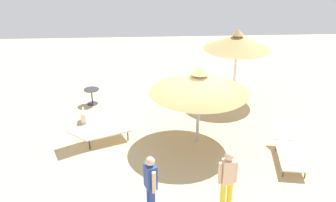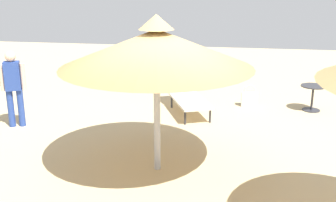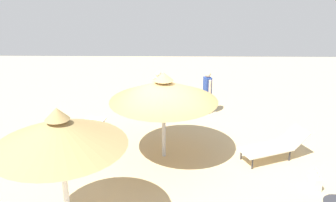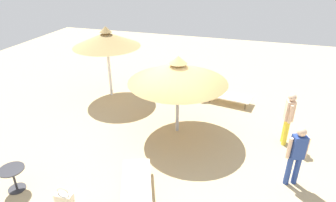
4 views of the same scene
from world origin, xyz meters
name	(u,v)px [view 4 (image 4 of 4)]	position (x,y,z in m)	size (l,w,h in m)	color
ground	(173,134)	(0.00, 0.00, -0.05)	(24.00, 24.00, 0.10)	tan
parasol_umbrella_back	(106,39)	(3.08, -1.95, 2.20)	(2.46, 2.46, 2.68)	white
parasol_umbrella_edge	(178,73)	(-0.09, -0.16, 1.93)	(2.88, 2.88, 2.42)	#B2B2B7
lounge_chair_near_right	(136,187)	(0.00, 2.87, 0.38)	(1.33, 2.01, 0.75)	silver
lounge_chair_front	(223,94)	(-1.18, -2.62, 0.31)	(2.08, 1.00, 0.66)	silver
person_standing_far_left	(288,116)	(-3.22, -0.43, 0.89)	(0.25, 0.45, 1.58)	yellow
person_standing_center	(297,153)	(-3.29, 1.30, 0.88)	(0.46, 0.31, 1.55)	navy
handbag	(64,200)	(1.43, 3.49, 0.18)	(0.39, 0.19, 0.52)	beige
side_table_round	(13,175)	(2.82, 3.37, 0.40)	(0.56, 0.56, 0.59)	#2D2D33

